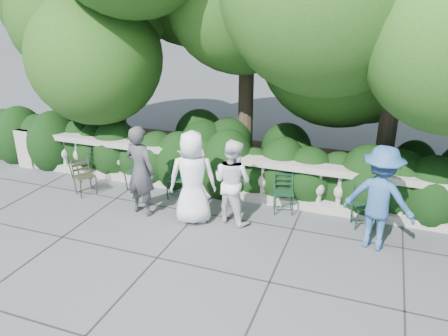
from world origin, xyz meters
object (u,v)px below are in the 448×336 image
(chair_c, at_px, (134,192))
(person_casual_man, at_px, (232,182))
(chair_b, at_px, (176,200))
(person_older_blue, at_px, (380,198))
(person_businessman, at_px, (193,178))
(chair_weathered, at_px, (89,196))
(chair_a, at_px, (77,181))
(person_woman_grey, at_px, (140,171))
(chair_d, at_px, (364,230))
(chair_f, at_px, (283,215))

(chair_c, height_order, person_casual_man, person_casual_man)
(person_casual_man, bearing_deg, chair_b, -0.44)
(chair_b, height_order, person_older_blue, person_older_blue)
(person_businessman, bearing_deg, person_casual_man, 179.16)
(chair_c, relative_size, chair_weathered, 1.00)
(chair_a, relative_size, person_woman_grey, 0.45)
(person_woman_grey, relative_size, person_older_blue, 0.99)
(chair_b, height_order, person_woman_grey, person_woman_grey)
(chair_d, relative_size, chair_weathered, 1.00)
(chair_f, distance_m, person_woman_grey, 3.06)
(person_woman_grey, bearing_deg, person_older_blue, -164.98)
(chair_a, height_order, person_woman_grey, person_woman_grey)
(chair_a, height_order, chair_d, same)
(chair_d, distance_m, person_casual_man, 2.73)
(person_businessman, bearing_deg, person_woman_grey, -20.45)
(chair_f, height_order, chair_weathered, same)
(chair_a, distance_m, person_casual_man, 4.36)
(chair_weathered, bearing_deg, chair_b, -44.17)
(chair_c, xyz_separation_m, chair_d, (5.11, 0.01, 0.00))
(chair_a, xyz_separation_m, chair_f, (5.15, -0.02, 0.00))
(person_woman_grey, bearing_deg, chair_c, -37.76)
(chair_f, xyz_separation_m, person_casual_man, (-0.92, -0.57, 0.85))
(chair_f, relative_size, person_businessman, 0.45)
(person_woman_grey, bearing_deg, person_businessman, -166.77)
(chair_b, height_order, person_businessman, person_businessman)
(chair_f, bearing_deg, chair_a, 162.56)
(chair_a, relative_size, chair_weathered, 1.00)
(person_businessman, bearing_deg, person_older_blue, 161.94)
(person_businessman, height_order, person_casual_man, person_businessman)
(chair_a, relative_size, chair_c, 1.00)
(chair_b, height_order, chair_c, same)
(chair_f, relative_size, person_woman_grey, 0.45)
(chair_weathered, height_order, person_casual_man, person_casual_man)
(chair_d, distance_m, person_older_blue, 1.12)
(chair_c, bearing_deg, chair_f, -0.48)
(chair_c, xyz_separation_m, chair_weathered, (-0.83, -0.56, 0.00))
(chair_b, bearing_deg, person_casual_man, -27.87)
(chair_f, height_order, person_businessman, person_businessman)
(chair_d, xyz_separation_m, person_older_blue, (0.18, -0.56, 0.95))
(chair_d, height_order, person_businessman, person_businessman)
(chair_f, distance_m, chair_weathered, 4.37)
(chair_f, xyz_separation_m, person_woman_grey, (-2.77, -0.89, 0.94))
(chair_d, xyz_separation_m, person_casual_man, (-2.53, -0.53, 0.85))
(chair_b, distance_m, chair_f, 2.40)
(chair_d, distance_m, chair_weathered, 5.97)
(person_casual_man, bearing_deg, chair_c, 5.11)
(person_casual_man, distance_m, person_older_blue, 2.72)
(chair_weathered, height_order, person_woman_grey, person_woman_grey)
(chair_d, relative_size, person_older_blue, 0.44)
(chair_b, distance_m, chair_c, 1.10)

